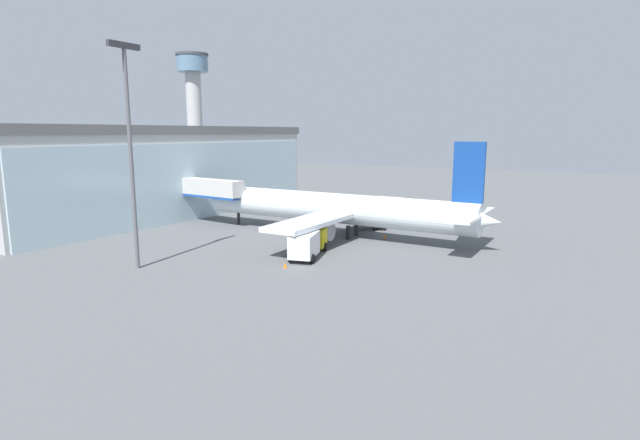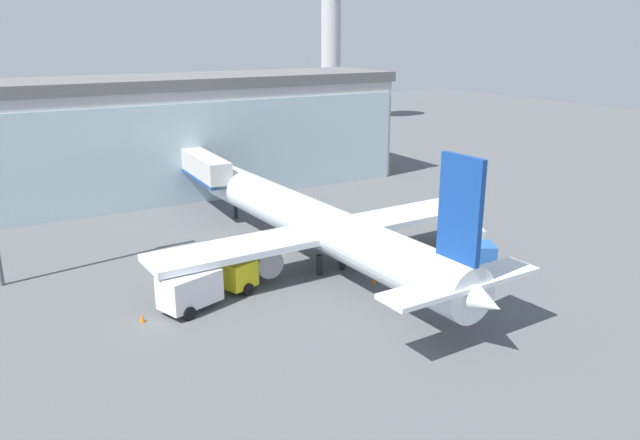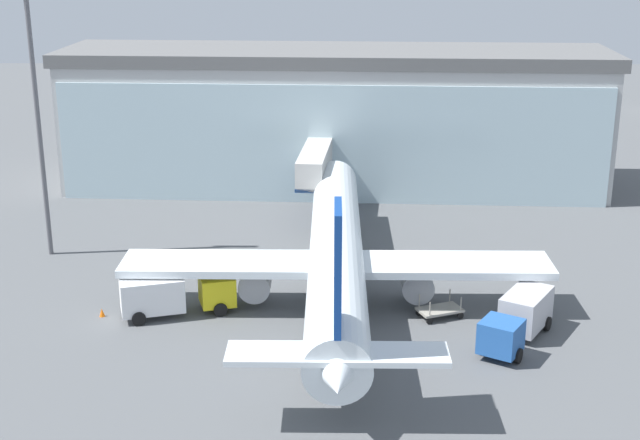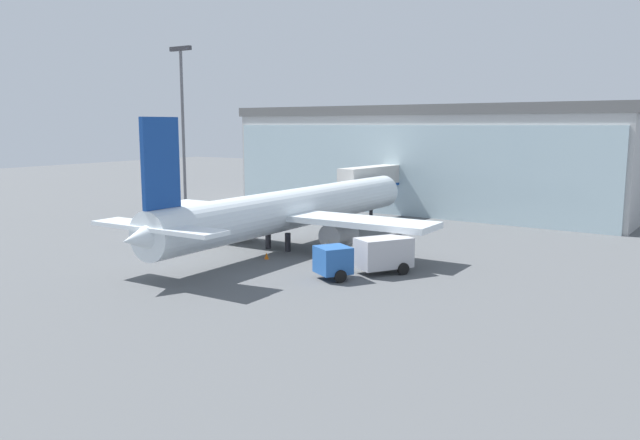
{
  "view_description": "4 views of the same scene",
  "coord_description": "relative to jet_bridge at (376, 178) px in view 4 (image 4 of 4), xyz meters",
  "views": [
    {
      "loc": [
        -51.85,
        -21.46,
        12.36
      ],
      "look_at": [
        -2.37,
        7.54,
        2.22
      ],
      "focal_mm": 28.0,
      "sensor_mm": 36.0,
      "label": 1
    },
    {
      "loc": [
        -25.31,
        -33.24,
        18.03
      ],
      "look_at": [
        2.01,
        9.19,
        2.71
      ],
      "focal_mm": 35.0,
      "sensor_mm": 36.0,
      "label": 2
    },
    {
      "loc": [
        -0.36,
        -48.91,
        23.71
      ],
      "look_at": [
        -1.08,
        9.11,
        4.9
      ],
      "focal_mm": 50.0,
      "sensor_mm": 36.0,
      "label": 3
    },
    {
      "loc": [
        32.05,
        -38.71,
        10.88
      ],
      "look_at": [
        2.07,
        8.15,
        2.35
      ],
      "focal_mm": 35.0,
      "sensor_mm": 36.0,
      "label": 4
    }
  ],
  "objects": [
    {
      "name": "fuel_truck",
      "position": [
        12.62,
        -25.51,
        -3.25
      ],
      "size": [
        5.67,
        7.38,
        2.65
      ],
      "rotation": [
        0.0,
        0.0,
        4.17
      ],
      "color": "#2659A5",
      "rests_on": "ground"
    },
    {
      "name": "safety_cone_nose",
      "position": [
        3.07,
        -25.15,
        -4.44
      ],
      "size": [
        0.36,
        0.36,
        0.55
      ],
      "primitive_type": "cone",
      "color": "orange",
      "rests_on": "ground"
    },
    {
      "name": "jet_bridge",
      "position": [
        0.0,
        0.0,
        0.0
      ],
      "size": [
        3.3,
        12.61,
        6.11
      ],
      "rotation": [
        0.0,
        0.0,
        1.49
      ],
      "color": "beige",
      "rests_on": "ground"
    },
    {
      "name": "safety_cone_wingtip",
      "position": [
        -13.53,
        -22.31,
        -4.44
      ],
      "size": [
        0.36,
        0.36,
        0.55
      ],
      "primitive_type": "cone",
      "color": "orange",
      "rests_on": "ground"
    },
    {
      "name": "terminal_building",
      "position": [
        1.59,
        9.51,
        1.89
      ],
      "size": [
        52.28,
        14.95,
        13.23
      ],
      "rotation": [
        0.0,
        0.0,
        -0.05
      ],
      "color": "#ACACAC",
      "rests_on": "ground"
    },
    {
      "name": "ground",
      "position": [
        1.6,
        -26.11,
        -4.72
      ],
      "size": [
        240.0,
        240.0,
        0.0
      ],
      "primitive_type": "plane",
      "color": "#545659"
    },
    {
      "name": "airplane",
      "position": [
        1.62,
        -19.55,
        -1.39
      ],
      "size": [
        28.06,
        38.56,
        11.4
      ],
      "rotation": [
        0.0,
        0.0,
        1.57
      ],
      "color": "white",
      "rests_on": "ground"
    },
    {
      "name": "catering_truck",
      "position": [
        -8.9,
        -21.91,
        -3.25
      ],
      "size": [
        7.62,
        4.19,
        2.65
      ],
      "rotation": [
        0.0,
        0.0,
        0.29
      ],
      "color": "yellow",
      "rests_on": "ground"
    },
    {
      "name": "baggage_cart",
      "position": [
        8.31,
        -22.16,
        -4.22
      ],
      "size": [
        3.2,
        2.54,
        1.5
      ],
      "rotation": [
        0.0,
        0.0,
        0.39
      ],
      "color": "#9E998C",
      "rests_on": "ground"
    },
    {
      "name": "apron_light_mast",
      "position": [
        -20.37,
        -10.6,
        7.01
      ],
      "size": [
        3.2,
        0.4,
        19.91
      ],
      "color": "#59595E",
      "rests_on": "ground"
    }
  ]
}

